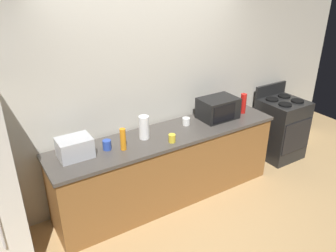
# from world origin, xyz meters

# --- Properties ---
(ground_plane) EXTENTS (8.00, 8.00, 0.00)m
(ground_plane) POSITION_xyz_m (0.00, 0.00, 0.00)
(ground_plane) COLOR tan
(back_wall) EXTENTS (6.40, 0.10, 2.70)m
(back_wall) POSITION_xyz_m (0.00, 0.81, 1.35)
(back_wall) COLOR beige
(back_wall) RESTS_ON ground_plane
(counter_run) EXTENTS (2.84, 0.64, 0.90)m
(counter_run) POSITION_xyz_m (0.00, 0.40, 0.45)
(counter_run) COLOR brown
(counter_run) RESTS_ON ground_plane
(stove_range) EXTENTS (0.60, 0.61, 1.08)m
(stove_range) POSITION_xyz_m (2.00, 0.40, 0.46)
(stove_range) COLOR black
(stove_range) RESTS_ON ground_plane
(microwave) EXTENTS (0.48, 0.35, 0.27)m
(microwave) POSITION_xyz_m (0.78, 0.45, 1.04)
(microwave) COLOR black
(microwave) RESTS_ON counter_run
(toaster_oven) EXTENTS (0.34, 0.26, 0.21)m
(toaster_oven) POSITION_xyz_m (-1.08, 0.46, 1.01)
(toaster_oven) COLOR #B7BABF
(toaster_oven) RESTS_ON counter_run
(paper_towel_roll) EXTENTS (0.12, 0.12, 0.27)m
(paper_towel_roll) POSITION_xyz_m (-0.29, 0.45, 1.04)
(paper_towel_roll) COLOR white
(paper_towel_roll) RESTS_ON counter_run
(bottle_dish_soap) EXTENTS (0.06, 0.06, 0.24)m
(bottle_dish_soap) POSITION_xyz_m (-0.60, 0.34, 1.02)
(bottle_dish_soap) COLOR orange
(bottle_dish_soap) RESTS_ON counter_run
(bottle_hot_sauce) EXTENTS (0.08, 0.08, 0.26)m
(bottle_hot_sauce) POSITION_xyz_m (1.18, 0.41, 1.03)
(bottle_hot_sauce) COLOR red
(bottle_hot_sauce) RESTS_ON counter_run
(mug_white) EXTENTS (0.09, 0.09, 0.09)m
(mug_white) POSITION_xyz_m (0.32, 0.49, 0.95)
(mug_white) COLOR white
(mug_white) RESTS_ON counter_run
(mug_yellow) EXTENTS (0.08, 0.08, 0.09)m
(mug_yellow) POSITION_xyz_m (-0.07, 0.20, 0.95)
(mug_yellow) COLOR yellow
(mug_yellow) RESTS_ON counter_run
(mug_blue) EXTENTS (0.09, 0.09, 0.11)m
(mug_blue) POSITION_xyz_m (-0.75, 0.43, 0.95)
(mug_blue) COLOR #2D4CB2
(mug_blue) RESTS_ON counter_run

